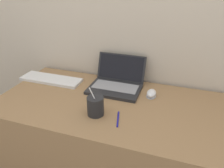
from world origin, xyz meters
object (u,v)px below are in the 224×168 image
at_px(laptop, 117,82).
at_px(computer_mouse, 151,94).
at_px(pen, 118,119).
at_px(drink_cup, 95,106).
at_px(external_keyboard, 51,79).

xyz_separation_m(laptop, computer_mouse, (0.25, -0.05, -0.02)).
distance_m(computer_mouse, pen, 0.34).
xyz_separation_m(drink_cup, computer_mouse, (0.26, 0.31, -0.04)).
bearing_deg(drink_cup, pen, -4.04).
xyz_separation_m(external_keyboard, pen, (0.62, -0.31, -0.01)).
relative_size(laptop, external_keyboard, 0.76).
xyz_separation_m(drink_cup, external_keyboard, (-0.48, 0.30, -0.05)).
relative_size(laptop, pen, 2.61).
height_order(computer_mouse, external_keyboard, computer_mouse).
relative_size(drink_cup, pen, 1.32).
distance_m(laptop, computer_mouse, 0.26).
height_order(drink_cup, pen, drink_cup).
height_order(drink_cup, external_keyboard, drink_cup).
distance_m(laptop, drink_cup, 0.35).
bearing_deg(laptop, drink_cup, -91.90).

